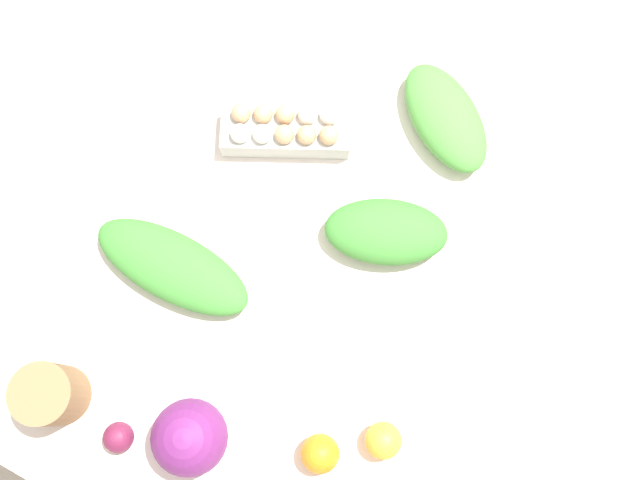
{
  "coord_description": "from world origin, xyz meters",
  "views": [
    {
      "loc": [
        0.33,
        0.17,
        2.28
      ],
      "look_at": [
        0.0,
        0.0,
        0.76
      ],
      "focal_mm": 40.0,
      "sensor_mm": 36.0,
      "label": 1
    }
  ],
  "objects_px": {
    "paper_bag": "(51,394)",
    "greens_bunch_chard": "(172,267)",
    "egg_carton": "(285,129)",
    "cabbage_purple": "(190,437)",
    "beet_root": "(119,437)",
    "orange_1": "(383,441)",
    "greens_bunch_scallion": "(386,232)",
    "orange_0": "(320,454)",
    "greens_bunch_kale": "(445,118)"
  },
  "relations": [
    {
      "from": "paper_bag",
      "to": "greens_bunch_chard",
      "type": "bearing_deg",
      "value": 167.63
    },
    {
      "from": "paper_bag",
      "to": "egg_carton",
      "type": "bearing_deg",
      "value": 169.07
    },
    {
      "from": "cabbage_purple",
      "to": "beet_root",
      "type": "xyz_separation_m",
      "value": [
        0.07,
        -0.14,
        -0.05
      ]
    },
    {
      "from": "cabbage_purple",
      "to": "orange_1",
      "type": "height_order",
      "value": "cabbage_purple"
    },
    {
      "from": "cabbage_purple",
      "to": "greens_bunch_chard",
      "type": "height_order",
      "value": "cabbage_purple"
    },
    {
      "from": "paper_bag",
      "to": "beet_root",
      "type": "xyz_separation_m",
      "value": [
        0.01,
        0.16,
        -0.03
      ]
    },
    {
      "from": "cabbage_purple",
      "to": "orange_1",
      "type": "distance_m",
      "value": 0.39
    },
    {
      "from": "egg_carton",
      "to": "greens_bunch_scallion",
      "type": "relative_size",
      "value": 1.14
    },
    {
      "from": "cabbage_purple",
      "to": "egg_carton",
      "type": "bearing_deg",
      "value": -167.39
    },
    {
      "from": "greens_bunch_scallion",
      "to": "orange_1",
      "type": "height_order",
      "value": "greens_bunch_scallion"
    },
    {
      "from": "orange_0",
      "to": "orange_1",
      "type": "xyz_separation_m",
      "value": [
        -0.08,
        0.1,
        -0.0
      ]
    },
    {
      "from": "greens_bunch_chard",
      "to": "orange_1",
      "type": "height_order",
      "value": "same"
    },
    {
      "from": "greens_bunch_kale",
      "to": "beet_root",
      "type": "height_order",
      "value": "greens_bunch_kale"
    },
    {
      "from": "cabbage_purple",
      "to": "greens_bunch_chard",
      "type": "distance_m",
      "value": 0.36
    },
    {
      "from": "orange_0",
      "to": "orange_1",
      "type": "bearing_deg",
      "value": 129.07
    },
    {
      "from": "orange_1",
      "to": "greens_bunch_scallion",
      "type": "bearing_deg",
      "value": -154.17
    },
    {
      "from": "paper_bag",
      "to": "greens_bunch_kale",
      "type": "distance_m",
      "value": 1.03
    },
    {
      "from": "greens_bunch_scallion",
      "to": "greens_bunch_kale",
      "type": "distance_m",
      "value": 0.3
    },
    {
      "from": "egg_carton",
      "to": "orange_0",
      "type": "relative_size",
      "value": 3.83
    },
    {
      "from": "greens_bunch_scallion",
      "to": "beet_root",
      "type": "distance_m",
      "value": 0.7
    },
    {
      "from": "cabbage_purple",
      "to": "greens_bunch_kale",
      "type": "xyz_separation_m",
      "value": [
        -0.87,
        0.16,
        -0.04
      ]
    },
    {
      "from": "orange_0",
      "to": "orange_1",
      "type": "height_order",
      "value": "orange_0"
    },
    {
      "from": "greens_bunch_kale",
      "to": "beet_root",
      "type": "distance_m",
      "value": 0.99
    },
    {
      "from": "greens_bunch_kale",
      "to": "cabbage_purple",
      "type": "bearing_deg",
      "value": -10.15
    },
    {
      "from": "greens_bunch_scallion",
      "to": "beet_root",
      "type": "height_order",
      "value": "greens_bunch_scallion"
    },
    {
      "from": "cabbage_purple",
      "to": "egg_carton",
      "type": "relative_size",
      "value": 0.5
    },
    {
      "from": "cabbage_purple",
      "to": "orange_0",
      "type": "xyz_separation_m",
      "value": [
        -0.09,
        0.24,
        -0.04
      ]
    },
    {
      "from": "greens_bunch_scallion",
      "to": "greens_bunch_kale",
      "type": "bearing_deg",
      "value": -179.97
    },
    {
      "from": "paper_bag",
      "to": "orange_0",
      "type": "xyz_separation_m",
      "value": [
        -0.15,
        0.54,
        -0.03
      ]
    },
    {
      "from": "greens_bunch_chard",
      "to": "beet_root",
      "type": "bearing_deg",
      "value": 12.89
    },
    {
      "from": "greens_bunch_scallion",
      "to": "orange_0",
      "type": "relative_size",
      "value": 3.36
    },
    {
      "from": "beet_root",
      "to": "orange_1",
      "type": "height_order",
      "value": "orange_1"
    },
    {
      "from": "paper_bag",
      "to": "greens_bunch_scallion",
      "type": "xyz_separation_m",
      "value": [
        -0.63,
        0.45,
        -0.02
      ]
    },
    {
      "from": "egg_carton",
      "to": "greens_bunch_kale",
      "type": "distance_m",
      "value": 0.36
    },
    {
      "from": "beet_root",
      "to": "greens_bunch_chard",
      "type": "bearing_deg",
      "value": -167.11
    },
    {
      "from": "greens_bunch_chard",
      "to": "orange_0",
      "type": "bearing_deg",
      "value": 67.18
    },
    {
      "from": "egg_carton",
      "to": "paper_bag",
      "type": "xyz_separation_m",
      "value": [
        0.73,
        -0.14,
        0.02
      ]
    },
    {
      "from": "cabbage_purple",
      "to": "egg_carton",
      "type": "distance_m",
      "value": 0.69
    },
    {
      "from": "greens_bunch_scallion",
      "to": "orange_1",
      "type": "distance_m",
      "value": 0.44
    },
    {
      "from": "paper_bag",
      "to": "greens_bunch_scallion",
      "type": "distance_m",
      "value": 0.77
    },
    {
      "from": "beet_root",
      "to": "orange_1",
      "type": "relative_size",
      "value": 0.83
    },
    {
      "from": "egg_carton",
      "to": "greens_bunch_chard",
      "type": "xyz_separation_m",
      "value": [
        0.39,
        -0.07,
        -0.01
      ]
    },
    {
      "from": "greens_bunch_chard",
      "to": "greens_bunch_scallion",
      "type": "xyz_separation_m",
      "value": [
        -0.28,
        0.37,
        0.01
      ]
    },
    {
      "from": "greens_bunch_chard",
      "to": "greens_bunch_kale",
      "type": "height_order",
      "value": "greens_bunch_kale"
    },
    {
      "from": "greens_bunch_chard",
      "to": "greens_bunch_scallion",
      "type": "height_order",
      "value": "greens_bunch_scallion"
    },
    {
      "from": "cabbage_purple",
      "to": "greens_bunch_scallion",
      "type": "bearing_deg",
      "value": 164.66
    },
    {
      "from": "orange_1",
      "to": "cabbage_purple",
      "type": "bearing_deg",
      "value": -63.34
    },
    {
      "from": "cabbage_purple",
      "to": "greens_bunch_scallion",
      "type": "relative_size",
      "value": 0.57
    },
    {
      "from": "greens_bunch_kale",
      "to": "egg_carton",
      "type": "bearing_deg",
      "value": -57.65
    },
    {
      "from": "egg_carton",
      "to": "greens_bunch_chard",
      "type": "relative_size",
      "value": 0.84
    }
  ]
}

